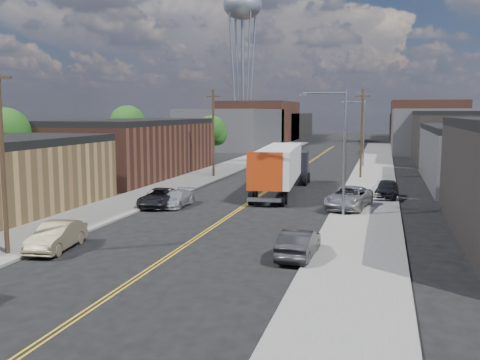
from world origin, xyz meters
The scene contains 29 objects.
ground centered at (0.00, 60.00, 0.00)m, with size 260.00×260.00×0.00m, color black.
centerline centered at (0.00, 45.00, 0.01)m, with size 0.32×120.00×0.01m, color gold.
sidewalk_left centered at (-9.50, 45.00, 0.07)m, with size 5.00×140.00×0.15m, color slate.
sidewalk_right centered at (9.50, 45.00, 0.07)m, with size 5.00×140.00×0.15m, color slate.
warehouse_brown centered at (-18.00, 44.00, 3.30)m, with size 12.00×26.00×6.60m.
industrial_right_c centered at (22.00, 72.00, 3.80)m, with size 14.00×22.00×7.60m.
skyline_left_a centered at (-20.00, 95.00, 4.00)m, with size 16.00×30.00×8.00m, color #363639.
skyline_right_a centered at (20.00, 95.00, 4.00)m, with size 16.00×30.00×8.00m, color #363639.
skyline_left_b centered at (-20.00, 120.00, 5.00)m, with size 16.00×26.00×10.00m, color #4A281D.
skyline_right_b centered at (20.00, 120.00, 5.00)m, with size 16.00×26.00×10.00m, color #4A281D.
skyline_left_c centered at (-20.00, 140.00, 3.50)m, with size 16.00×40.00×7.00m, color black.
skyline_right_c centered at (20.00, 140.00, 3.50)m, with size 16.00×40.00×7.00m, color black.
water_tower centered at (-22.00, 110.00, 30.65)m, with size 9.00×9.00×36.90m.
streetlight_near centered at (7.60, 25.00, 5.33)m, with size 3.39×0.25×9.00m.
streetlight_far centered at (7.60, 60.00, 5.33)m, with size 3.39×0.25×9.00m.
utility_pole_left_near centered at (-8.20, 10.00, 5.14)m, with size 1.60×0.26×10.00m.
utility_pole_left_far centered at (-8.20, 45.00, 5.14)m, with size 1.60×0.26×10.00m.
utility_pole_right centered at (8.20, 48.00, 5.14)m, with size 1.60×0.26×10.00m.
tree_left_near centered at (-23.94, 30.00, 5.18)m, with size 4.85×4.76×7.91m.
tree_left_mid centered at (-23.94, 55.00, 5.48)m, with size 5.10×5.04×8.37m.
tree_left_far centered at (-13.94, 62.00, 4.57)m, with size 4.35×4.20×6.97m.
semi_truck centered at (1.70, 35.66, 2.49)m, with size 3.90×16.88×4.37m.
car_left_b centered at (-6.40, 11.70, 0.76)m, with size 1.62×4.64×1.53m, color #7D6E52.
car_left_c centered at (-6.40, 25.58, 0.72)m, with size 2.40×5.20×1.45m, color black.
car_left_d centered at (-5.13, 26.00, 0.65)m, with size 1.81×4.46×1.29m, color silver.
car_right_oncoming centered at (6.60, 13.55, 0.76)m, with size 1.60×4.58×1.51m, color black.
car_right_lot_a centered at (8.20, 28.00, 0.98)m, with size 2.74×5.95×1.65m, color #A1A4A6.
car_right_lot_b centered at (10.69, 34.10, 0.80)m, with size 1.83×4.50×1.31m, color silver.
car_right_lot_c centered at (11.00, 34.08, 0.92)m, with size 1.82×4.52×1.54m, color black.
Camera 1 is at (10.69, -13.14, 7.51)m, focal length 40.00 mm.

